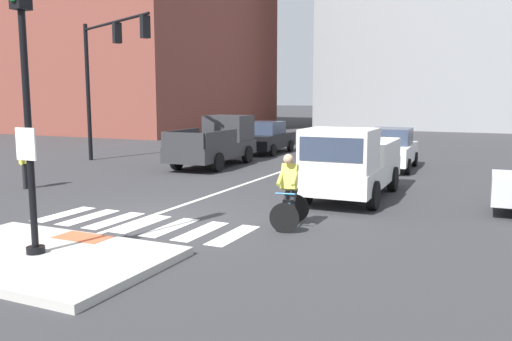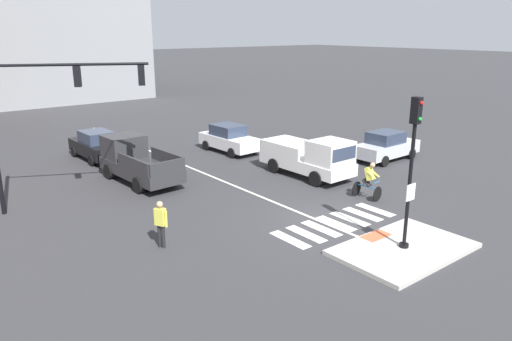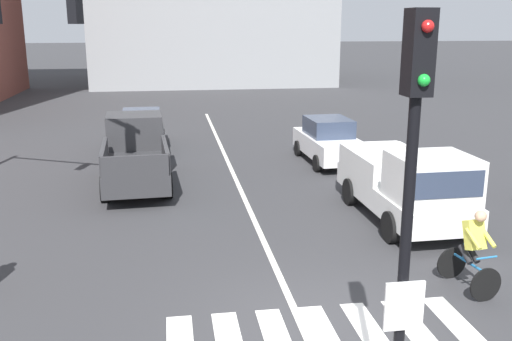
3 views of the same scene
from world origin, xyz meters
name	(u,v)px [view 2 (image 2 of 3)]	position (x,y,z in m)	size (l,w,h in m)	color
ground_plane	(331,222)	(0.00, 0.00, 0.00)	(300.00, 300.00, 0.00)	#333335
traffic_island	(403,249)	(0.00, -3.30, 0.07)	(4.69, 3.02, 0.15)	#B2AFA8
tactile_pad_front	(376,236)	(0.00, -2.14, 0.15)	(1.10, 0.60, 0.01)	#DB5B38
signal_pole	(412,160)	(0.00, -3.31, 3.18)	(0.44, 0.38, 5.04)	black
crosswalk_stripe_a	(290,239)	(-2.38, -0.25, 0.00)	(0.44, 1.80, 0.01)	silver
crosswalk_stripe_b	(306,234)	(-1.58, -0.25, 0.00)	(0.44, 1.80, 0.01)	silver
crosswalk_stripe_c	(321,229)	(-0.79, -0.25, 0.00)	(0.44, 1.80, 0.01)	silver
crosswalk_stripe_d	(336,223)	(0.00, -0.25, 0.00)	(0.44, 1.80, 0.01)	silver
crosswalk_stripe_e	(350,219)	(0.79, -0.25, 0.00)	(0.44, 1.80, 0.01)	silver
crosswalk_stripe_f	(363,214)	(1.58, -0.25, 0.00)	(0.44, 1.80, 0.01)	silver
crosswalk_stripe_g	(375,210)	(2.38, -0.25, 0.00)	(0.44, 1.80, 0.01)	silver
lane_centre_line	(190,168)	(-0.29, 10.00, 0.00)	(0.14, 28.00, 0.01)	silver
traffic_light_mast	(44,105)	(-7.93, 7.94, 4.33)	(5.55, 2.84, 6.12)	black
car_silver_cross_right	(386,146)	(9.27, 4.50, 0.81)	(4.13, 1.91, 1.64)	silver
car_black_westbound_distant	(96,145)	(-3.52, 14.89, 0.81)	(1.93, 4.15, 1.64)	black
car_white_eastbound_far	(229,139)	(3.41, 11.59, 0.81)	(1.97, 4.17, 1.64)	white
pickup_truck_white_eastbound_mid	(313,159)	(3.57, 4.61, 0.98)	(2.13, 5.13, 2.08)	white
pickup_truck_charcoal_westbound_far	(136,161)	(-3.53, 9.72, 0.98)	(2.26, 5.19, 2.08)	#2D2D30
cyclist	(369,180)	(3.22, 0.84, 0.87)	(0.80, 1.17, 1.68)	black
pedestrian_at_curb_left	(161,220)	(-6.24, 2.03, 0.98)	(0.36, 0.50, 1.67)	black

